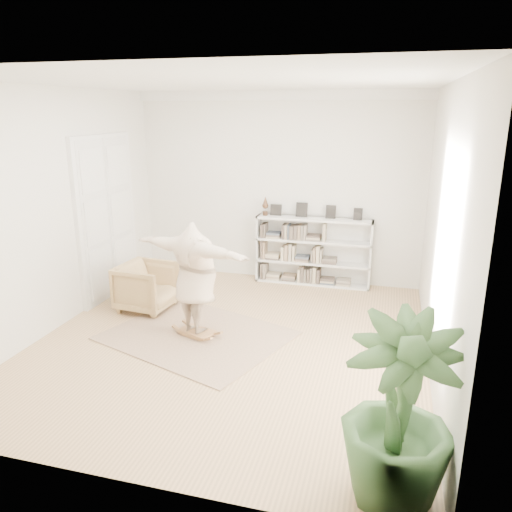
{
  "coord_description": "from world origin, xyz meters",
  "views": [
    {
      "loc": [
        2.1,
        -6.34,
        3.27
      ],
      "look_at": [
        0.27,
        0.4,
        1.21
      ],
      "focal_mm": 35.0,
      "sensor_mm": 36.0,
      "label": 1
    }
  ],
  "objects": [
    {
      "name": "floor",
      "position": [
        0.0,
        0.0,
        0.0
      ],
      "size": [
        6.0,
        6.0,
        0.0
      ],
      "primitive_type": "plane",
      "color": "#9F7C52",
      "rests_on": "ground"
    },
    {
      "name": "room_shell",
      "position": [
        0.0,
        2.94,
        3.51
      ],
      "size": [
        6.0,
        6.0,
        6.0
      ],
      "color": "silver",
      "rests_on": "floor"
    },
    {
      "name": "rocker_board",
      "position": [
        -0.54,
        0.01,
        0.07
      ],
      "size": [
        0.6,
        0.47,
        0.11
      ],
      "rotation": [
        0.0,
        0.0,
        -0.34
      ],
      "color": "olive",
      "rests_on": "rug"
    },
    {
      "name": "bookshelf",
      "position": [
        0.74,
        2.82,
        0.64
      ],
      "size": [
        2.2,
        0.35,
        1.64
      ],
      "color": "silver",
      "rests_on": "floor"
    },
    {
      "name": "houseplant",
      "position": [
        2.3,
        -2.55,
        0.85
      ],
      "size": [
        0.96,
        0.96,
        1.7
      ],
      "primitive_type": "imported",
      "rotation": [
        0.0,
        0.0,
        -0.01
      ],
      "color": "#33572B",
      "rests_on": "floor"
    },
    {
      "name": "doors",
      "position": [
        -2.7,
        1.3,
        1.4
      ],
      "size": [
        0.09,
        1.78,
        2.92
      ],
      "color": "white",
      "rests_on": "floor"
    },
    {
      "name": "person",
      "position": [
        -0.54,
        0.01,
        0.96
      ],
      "size": [
        2.11,
        1.21,
        1.66
      ],
      "primitive_type": "imported",
      "rotation": [
        0.0,
        0.0,
        2.8
      ],
      "color": "beige",
      "rests_on": "rocker_board"
    },
    {
      "name": "armchair",
      "position": [
        -1.74,
        0.8,
        0.4
      ],
      "size": [
        0.95,
        0.93,
        0.8
      ],
      "primitive_type": "imported",
      "rotation": [
        0.0,
        0.0,
        1.47
      ],
      "color": "tan",
      "rests_on": "floor"
    },
    {
      "name": "rug",
      "position": [
        -0.54,
        0.01,
        0.01
      ],
      "size": [
        3.03,
        2.72,
        0.02
      ],
      "primitive_type": "cube",
      "rotation": [
        0.0,
        0.0,
        -0.34
      ],
      "color": "tan",
      "rests_on": "floor"
    }
  ]
}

